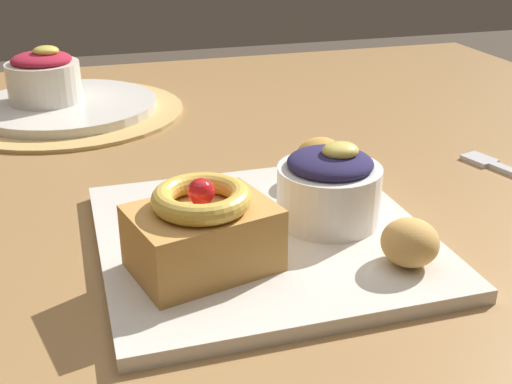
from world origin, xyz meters
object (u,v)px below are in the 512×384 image
(cake_slice, at_px, (198,231))
(back_plate, at_px, (66,106))
(fork, at_px, (505,169))
(back_ramekin, at_px, (44,77))
(fritter_front, at_px, (410,242))
(fritter_middle, at_px, (321,160))
(front_plate, at_px, (263,238))
(berry_ramekin, at_px, (329,187))

(cake_slice, relative_size, back_plate, 0.49)
(fork, bearing_deg, back_ramekin, 37.18)
(fritter_front, xyz_separation_m, fritter_middle, (-0.00, 0.17, 0.00))
(cake_slice, xyz_separation_m, fork, (0.36, 0.12, -0.04))
(fritter_middle, distance_m, back_ramekin, 0.44)
(front_plate, distance_m, cake_slice, 0.09)
(fritter_front, bearing_deg, berry_ramekin, 109.32)
(front_plate, xyz_separation_m, cake_slice, (-0.06, -0.04, 0.04))
(berry_ramekin, relative_size, fork, 0.71)
(cake_slice, distance_m, berry_ramekin, 0.13)
(back_ramekin, xyz_separation_m, fork, (0.47, -0.36, -0.05))
(cake_slice, height_order, back_ramekin, back_ramekin)
(fritter_front, xyz_separation_m, fork, (0.21, 0.16, -0.03))
(fritter_middle, height_order, back_ramekin, back_ramekin)
(fritter_front, height_order, back_ramekin, back_ramekin)
(berry_ramekin, relative_size, fritter_middle, 1.77)
(back_ramekin, bearing_deg, fritter_middle, -53.57)
(cake_slice, bearing_deg, back_plate, 99.97)
(cake_slice, relative_size, fritter_middle, 2.35)
(fritter_front, xyz_separation_m, back_ramekin, (-0.26, 0.52, 0.02))
(berry_ramekin, xyz_separation_m, fork, (0.24, 0.08, -0.04))
(fritter_front, height_order, fritter_middle, fritter_middle)
(front_plate, bearing_deg, berry_ramekin, 4.46)
(fritter_front, bearing_deg, back_plate, 114.94)
(back_ramekin, bearing_deg, fork, -37.49)
(back_ramekin, distance_m, fork, 0.59)
(fritter_middle, xyz_separation_m, back_plate, (-0.23, 0.34, -0.02))
(cake_slice, distance_m, fritter_front, 0.16)
(fritter_middle, bearing_deg, berry_ramekin, -107.30)
(fritter_middle, relative_size, back_ramekin, 0.52)
(fritter_front, relative_size, fork, 0.36)
(front_plate, distance_m, fritter_middle, 0.13)
(back_ramekin, relative_size, fork, 0.77)
(cake_slice, distance_m, fork, 0.38)
(berry_ramekin, bearing_deg, cake_slice, -158.99)
(cake_slice, relative_size, fritter_front, 2.62)
(berry_ramekin, bearing_deg, back_ramekin, 118.09)
(back_plate, bearing_deg, fork, -38.23)
(fork, bearing_deg, front_plate, 89.75)
(cake_slice, bearing_deg, front_plate, 34.06)
(fritter_front, bearing_deg, front_plate, 137.94)
(front_plate, height_order, cake_slice, cake_slice)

